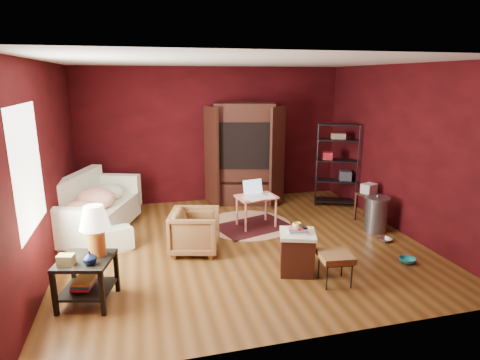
{
  "coord_description": "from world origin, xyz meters",
  "views": [
    {
      "loc": [
        -1.52,
        -5.76,
        2.58
      ],
      "look_at": [
        0.0,
        0.2,
        1.0
      ],
      "focal_mm": 30.0,
      "sensor_mm": 36.0,
      "label": 1
    }
  ],
  "objects_px": {
    "side_table": "(91,246)",
    "tv_armoire": "(244,152)",
    "armchair": "(195,229)",
    "hamper": "(297,252)",
    "laptop_desk": "(256,199)",
    "sofa": "(91,215)",
    "wire_shelving": "(337,161)"
  },
  "relations": [
    {
      "from": "sofa",
      "to": "laptop_desk",
      "type": "bearing_deg",
      "value": -115.01
    },
    {
      "from": "armchair",
      "to": "tv_armoire",
      "type": "distance_m",
      "value": 2.7
    },
    {
      "from": "hamper",
      "to": "wire_shelving",
      "type": "xyz_separation_m",
      "value": [
        1.92,
        2.61,
        0.63
      ]
    },
    {
      "from": "hamper",
      "to": "tv_armoire",
      "type": "height_order",
      "value": "tv_armoire"
    },
    {
      "from": "sofa",
      "to": "hamper",
      "type": "relative_size",
      "value": 2.95
    },
    {
      "from": "hamper",
      "to": "tv_armoire",
      "type": "relative_size",
      "value": 0.32
    },
    {
      "from": "tv_armoire",
      "to": "laptop_desk",
      "type": "bearing_deg",
      "value": -81.22
    },
    {
      "from": "sofa",
      "to": "armchair",
      "type": "height_order",
      "value": "sofa"
    },
    {
      "from": "side_table",
      "to": "tv_armoire",
      "type": "distance_m",
      "value": 4.29
    },
    {
      "from": "side_table",
      "to": "tv_armoire",
      "type": "relative_size",
      "value": 0.56
    },
    {
      "from": "side_table",
      "to": "laptop_desk",
      "type": "distance_m",
      "value": 3.16
    },
    {
      "from": "laptop_desk",
      "to": "tv_armoire",
      "type": "distance_m",
      "value": 1.56
    },
    {
      "from": "hamper",
      "to": "sofa",
      "type": "bearing_deg",
      "value": 144.18
    },
    {
      "from": "sofa",
      "to": "tv_armoire",
      "type": "distance_m",
      "value": 3.25
    },
    {
      "from": "sofa",
      "to": "hamper",
      "type": "bearing_deg",
      "value": -145.63
    },
    {
      "from": "sofa",
      "to": "wire_shelving",
      "type": "xyz_separation_m",
      "value": [
        4.74,
        0.57,
        0.55
      ]
    },
    {
      "from": "side_table",
      "to": "wire_shelving",
      "type": "bearing_deg",
      "value": 30.81
    },
    {
      "from": "hamper",
      "to": "tv_armoire",
      "type": "bearing_deg",
      "value": 87.84
    },
    {
      "from": "hamper",
      "to": "laptop_desk",
      "type": "relative_size",
      "value": 0.8
    },
    {
      "from": "side_table",
      "to": "laptop_desk",
      "type": "height_order",
      "value": "side_table"
    },
    {
      "from": "armchair",
      "to": "wire_shelving",
      "type": "bearing_deg",
      "value": -47.88
    },
    {
      "from": "sofa",
      "to": "armchair",
      "type": "xyz_separation_m",
      "value": [
        1.58,
        -1.04,
        -0.02
      ]
    },
    {
      "from": "sofa",
      "to": "armchair",
      "type": "bearing_deg",
      "value": -143.07
    },
    {
      "from": "sofa",
      "to": "side_table",
      "type": "height_order",
      "value": "side_table"
    },
    {
      "from": "armchair",
      "to": "laptop_desk",
      "type": "bearing_deg",
      "value": -41.59
    },
    {
      "from": "wire_shelving",
      "to": "armchair",
      "type": "bearing_deg",
      "value": -129.51
    },
    {
      "from": "hamper",
      "to": "tv_armoire",
      "type": "xyz_separation_m",
      "value": [
        0.12,
        3.22,
        0.79
      ]
    },
    {
      "from": "armchair",
      "to": "hamper",
      "type": "height_order",
      "value": "armchair"
    },
    {
      "from": "tv_armoire",
      "to": "wire_shelving",
      "type": "bearing_deg",
      "value": -3.24
    },
    {
      "from": "side_table",
      "to": "wire_shelving",
      "type": "relative_size",
      "value": 0.69
    },
    {
      "from": "laptop_desk",
      "to": "tv_armoire",
      "type": "bearing_deg",
      "value": 74.03
    },
    {
      "from": "sofa",
      "to": "tv_armoire",
      "type": "relative_size",
      "value": 0.93
    }
  ]
}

